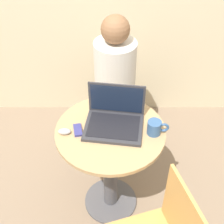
# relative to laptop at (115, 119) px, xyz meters

# --- Properties ---
(ground_plane) EXTENTS (12.00, 12.00, 0.00)m
(ground_plane) POSITION_rel_laptop_xyz_m (-0.03, -0.05, -0.81)
(ground_plane) COLOR #7F6B56
(round_table) EXTENTS (0.67, 0.67, 0.77)m
(round_table) POSITION_rel_laptop_xyz_m (-0.03, -0.05, -0.29)
(round_table) COLOR #4C4C51
(round_table) RESTS_ON ground_plane
(laptop) EXTENTS (0.38, 0.32, 0.24)m
(laptop) POSITION_rel_laptop_xyz_m (0.00, 0.00, 0.00)
(laptop) COLOR #2D2D33
(laptop) RESTS_ON round_table
(cell_phone) EXTENTS (0.07, 0.11, 0.02)m
(cell_phone) POSITION_rel_laptop_xyz_m (-0.22, -0.06, -0.04)
(cell_phone) COLOR navy
(cell_phone) RESTS_ON round_table
(computer_mouse) EXTENTS (0.08, 0.04, 0.04)m
(computer_mouse) POSITION_rel_laptop_xyz_m (-0.30, -0.08, -0.03)
(computer_mouse) COLOR #B2B2B7
(computer_mouse) RESTS_ON round_table
(coffee_cup) EXTENTS (0.13, 0.08, 0.09)m
(coffee_cup) POSITION_rel_laptop_xyz_m (0.24, -0.08, -0.00)
(coffee_cup) COLOR #335684
(coffee_cup) RESTS_ON round_table
(person_seated) EXTENTS (0.33, 0.49, 1.24)m
(person_seated) POSITION_rel_laptop_xyz_m (0.01, 0.57, -0.29)
(person_seated) COLOR brown
(person_seated) RESTS_ON ground_plane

